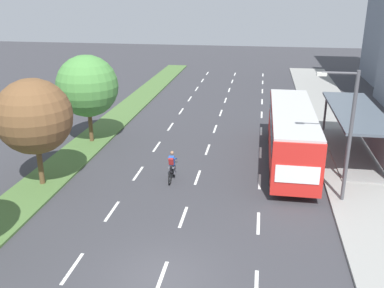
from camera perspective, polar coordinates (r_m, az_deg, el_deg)
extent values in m
plane|color=#38383D|center=(16.64, -4.16, -17.45)|extent=(140.00, 140.00, 0.00)
cube|color=#4C7038|center=(36.22, -9.79, 3.54)|extent=(2.60, 52.00, 0.12)
cube|color=gray|center=(34.85, 18.72, 2.13)|extent=(4.50, 52.00, 0.15)
cube|color=white|center=(17.70, -15.64, -15.65)|extent=(0.14, 2.00, 0.01)
cube|color=white|center=(21.26, -10.61, -8.78)|extent=(0.14, 2.00, 0.01)
cube|color=white|center=(25.14, -7.19, -3.90)|extent=(0.14, 2.00, 0.01)
cube|color=white|center=(29.22, -4.73, -0.35)|extent=(0.14, 2.00, 0.01)
cube|color=white|center=(33.43, -2.88, 2.32)|extent=(0.14, 2.00, 0.01)
cube|color=white|center=(37.72, -1.45, 4.39)|extent=(0.14, 2.00, 0.01)
cube|color=white|center=(42.06, -0.30, 6.03)|extent=(0.14, 2.00, 0.01)
cube|color=white|center=(46.45, 0.63, 7.37)|extent=(0.14, 2.00, 0.01)
cube|color=white|center=(50.87, 1.41, 8.46)|extent=(0.14, 2.00, 0.01)
cube|color=white|center=(55.32, 2.06, 9.39)|extent=(0.14, 2.00, 0.01)
cube|color=white|center=(16.68, -4.11, -17.32)|extent=(0.14, 2.00, 0.01)
cube|color=white|center=(20.42, -1.17, -9.68)|extent=(0.14, 2.00, 0.01)
cube|color=white|center=(24.44, 0.75, -4.46)|extent=(0.14, 2.00, 0.01)
cube|color=white|center=(28.62, 2.10, -0.74)|extent=(0.14, 2.00, 0.01)
cube|color=white|center=(32.90, 3.10, 2.03)|extent=(0.14, 2.00, 0.01)
cube|color=white|center=(37.25, 3.87, 4.15)|extent=(0.14, 2.00, 0.01)
cube|color=white|center=(41.65, 4.48, 5.83)|extent=(0.14, 2.00, 0.01)
cube|color=white|center=(46.08, 4.97, 7.19)|extent=(0.14, 2.00, 0.01)
cube|color=white|center=(50.53, 5.38, 8.30)|extent=(0.14, 2.00, 0.01)
cube|color=white|center=(55.00, 5.73, 9.24)|extent=(0.14, 2.00, 0.01)
cube|color=white|center=(16.37, 8.57, -18.36)|extent=(0.14, 2.00, 0.01)
cube|color=white|center=(20.16, 8.83, -10.35)|extent=(0.14, 2.00, 0.01)
cube|color=white|center=(24.22, 8.99, -4.95)|extent=(0.14, 2.00, 0.01)
cube|color=white|center=(28.43, 9.11, -1.12)|extent=(0.14, 2.00, 0.01)
cube|color=white|center=(32.74, 9.20, 1.71)|extent=(0.14, 2.00, 0.01)
cube|color=white|center=(37.11, 9.26, 3.88)|extent=(0.14, 2.00, 0.01)
cube|color=white|center=(41.52, 9.31, 5.59)|extent=(0.14, 2.00, 0.01)
cube|color=white|center=(45.96, 9.36, 6.97)|extent=(0.14, 2.00, 0.01)
cube|color=white|center=(50.43, 9.39, 8.10)|extent=(0.14, 2.00, 0.01)
cube|color=white|center=(54.90, 9.42, 9.05)|extent=(0.14, 2.00, 0.01)
cube|color=gray|center=(29.46, 20.38, -1.00)|extent=(2.60, 9.38, 0.10)
cylinder|color=#56565B|center=(24.68, 19.87, -1.56)|extent=(0.16, 0.16, 2.60)
cylinder|color=#56565B|center=(33.02, 17.31, 4.01)|extent=(0.16, 0.16, 2.60)
cylinder|color=#56565B|center=(33.45, 21.31, 3.74)|extent=(0.16, 0.16, 2.60)
cube|color=gray|center=(29.31, 23.07, 1.34)|extent=(0.10, 8.91, 2.34)
cube|color=#4C5660|center=(28.66, 21.03, 4.10)|extent=(2.90, 9.78, 0.16)
cube|color=red|center=(26.50, 13.07, 1.27)|extent=(2.50, 11.20, 2.80)
cube|color=#2D3D4C|center=(26.25, 13.22, 3.03)|extent=(2.54, 10.30, 0.90)
cube|color=#B7B7B7|center=(26.08, 13.32, 4.31)|extent=(2.45, 10.98, 0.12)
cube|color=#2D3D4C|center=(31.79, 12.57, 5.06)|extent=(2.25, 0.06, 1.54)
cube|color=white|center=(21.33, 13.86, -4.00)|extent=(2.12, 0.04, 0.90)
cylinder|color=black|center=(30.16, 10.44, 1.03)|extent=(0.30, 1.00, 1.00)
cylinder|color=black|center=(30.31, 14.59, 0.80)|extent=(0.30, 1.00, 1.00)
cylinder|color=black|center=(23.68, 10.62, -4.33)|extent=(0.30, 1.00, 1.00)
cylinder|color=black|center=(23.87, 15.92, -4.59)|extent=(0.30, 1.00, 1.00)
torus|color=black|center=(24.46, -2.41, -3.54)|extent=(0.06, 0.72, 0.72)
torus|color=black|center=(23.48, -2.95, -4.59)|extent=(0.06, 0.72, 0.72)
cylinder|color=black|center=(23.86, -2.69, -3.44)|extent=(0.05, 0.94, 0.05)
cylinder|color=black|center=(23.84, -2.73, -3.93)|extent=(0.05, 0.57, 0.42)
cylinder|color=black|center=(23.67, -2.79, -3.58)|extent=(0.04, 0.04, 0.40)
cube|color=black|center=(23.59, -2.79, -3.14)|extent=(0.12, 0.24, 0.06)
cylinder|color=black|center=(24.20, -2.46, -2.39)|extent=(0.46, 0.04, 0.04)
cube|color=#234CA8|center=(23.63, -2.72, -2.23)|extent=(0.30, 0.36, 0.59)
cube|color=#A82323|center=(23.48, -2.80, -2.33)|extent=(0.26, 0.26, 0.42)
sphere|color=#9E7051|center=(23.58, -2.67, -1.18)|extent=(0.20, 0.20, 0.20)
cylinder|color=#4C4C56|center=(23.78, -3.00, -3.13)|extent=(0.12, 0.42, 0.25)
cylinder|color=#4C4C56|center=(24.03, -2.90, -3.55)|extent=(0.10, 0.17, 0.41)
cylinder|color=#4C4C56|center=(23.73, -2.43, -3.17)|extent=(0.12, 0.42, 0.25)
cylinder|color=#4C4C56|center=(23.99, -2.34, -3.58)|extent=(0.10, 0.17, 0.41)
cylinder|color=#234CA8|center=(23.84, -3.01, -1.90)|extent=(0.09, 0.47, 0.28)
cylinder|color=#234CA8|center=(23.78, -2.21, -1.95)|extent=(0.09, 0.47, 0.28)
cylinder|color=brown|center=(24.40, -19.57, -2.48)|extent=(0.28, 0.28, 2.30)
sphere|color=brown|center=(23.58, -20.30, 3.46)|extent=(3.96, 3.96, 3.96)
cylinder|color=brown|center=(30.37, -13.36, 2.50)|extent=(0.28, 0.28, 2.32)
sphere|color=#4C8E42|center=(29.70, -13.78, 7.51)|extent=(4.14, 4.14, 4.14)
cylinder|color=#4C4C51|center=(21.73, 20.28, 0.72)|extent=(0.18, 0.18, 6.50)
cylinder|color=#4C4C51|center=(20.84, 19.12, 8.92)|extent=(1.60, 0.12, 0.12)
cube|color=silver|center=(20.73, 16.90, 8.91)|extent=(0.44, 0.24, 0.16)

